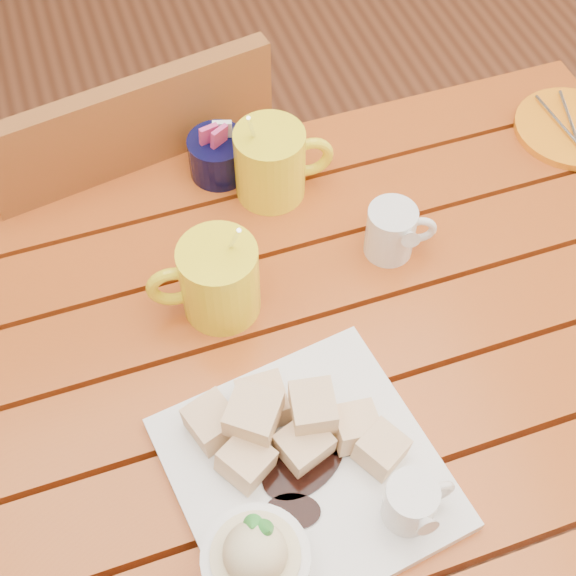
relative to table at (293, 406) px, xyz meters
name	(u,v)px	position (x,y,z in m)	size (l,w,h in m)	color
ground	(291,553)	(0.00, 0.00, -0.64)	(5.00, 5.00, 0.00)	#582B19
table	(293,406)	(0.00, 0.00, 0.00)	(1.20, 0.79, 0.75)	#A03A14
dessert_plate	(296,488)	(-0.05, -0.16, 0.14)	(0.31, 0.31, 0.11)	white
coffee_mug_left	(217,279)	(-0.06, 0.11, 0.16)	(0.14, 0.10, 0.16)	yellow
coffee_mug_right	(272,162)	(0.07, 0.28, 0.16)	(0.14, 0.10, 0.16)	yellow
cream_pitcher	(392,230)	(0.18, 0.13, 0.15)	(0.09, 0.08, 0.08)	white
sugar_caddy	(218,155)	(0.01, 0.34, 0.14)	(0.08, 0.08, 0.09)	black
orange_saucer	(572,128)	(0.53, 0.25, 0.11)	(0.17, 0.17, 0.02)	orange
chair_far	(138,222)	(-0.12, 0.50, -0.14)	(0.48, 0.48, 0.89)	brown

